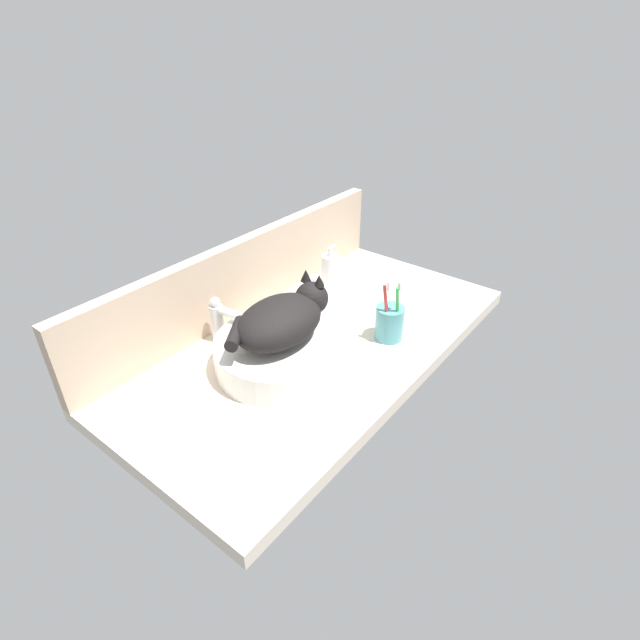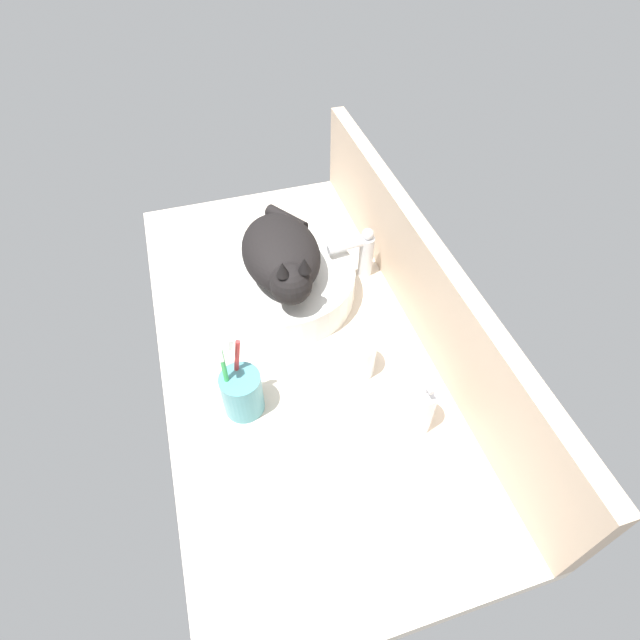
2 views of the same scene
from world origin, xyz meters
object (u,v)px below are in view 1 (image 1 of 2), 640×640
object	(u,v)px
soap_dispenser	(330,271)
toothbrush_cup	(390,322)
cat	(283,318)
water_glass	(315,302)
faucet	(220,319)
sink_basin	(281,353)

from	to	relation	value
soap_dispenser	toothbrush_cup	xyz separation A→B (cm)	(-13.56, -30.87, -0.67)
cat	water_glass	distance (cm)	27.82
water_glass	faucet	bearing A→B (deg)	158.25
faucet	soap_dispenser	bearing A→B (deg)	-5.92
sink_basin	toothbrush_cup	xyz separation A→B (cm)	(28.04, -15.14, 1.15)
water_glass	cat	bearing A→B (deg)	-159.28
cat	water_glass	xyz separation A→B (cm)	(24.35, 9.21, -9.80)
sink_basin	cat	distance (cm)	9.83
soap_dispenser	water_glass	world-z (taller)	soap_dispenser
sink_basin	cat	size ratio (longest dim) A/B	1.04
sink_basin	toothbrush_cup	size ratio (longest dim) A/B	1.80
sink_basin	cat	xyz separation A→B (cm)	(1.37, 0.06, 9.73)
soap_dispenser	faucet	bearing A→B (deg)	174.08
sink_basin	toothbrush_cup	distance (cm)	31.88
faucet	water_glass	distance (cm)	29.78
cat	soap_dispenser	world-z (taller)	cat
soap_dispenser	water_glass	xyz separation A→B (cm)	(-15.88, -6.47, -1.90)
sink_basin	soap_dispenser	size ratio (longest dim) A/B	2.30
faucet	soap_dispenser	world-z (taller)	soap_dispenser
soap_dispenser	toothbrush_cup	size ratio (longest dim) A/B	0.78
soap_dispenser	cat	bearing A→B (deg)	-158.71
sink_basin	toothbrush_cup	bearing A→B (deg)	-28.36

